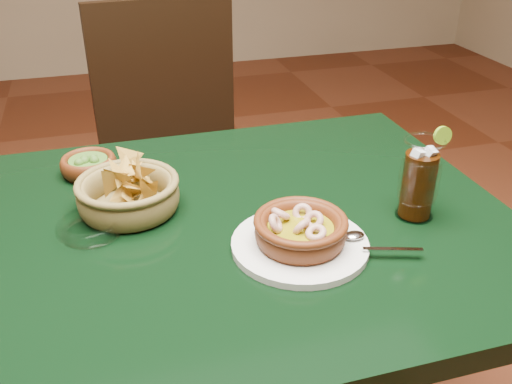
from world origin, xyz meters
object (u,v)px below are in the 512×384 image
object	(u,v)px
dining_table	(179,274)
cola_drink	(419,180)
chip_basket	(129,194)
dining_chair	(180,158)
shrimp_plate	(301,233)

from	to	relation	value
dining_table	cola_drink	bearing A→B (deg)	-10.54
chip_basket	dining_chair	bearing A→B (deg)	73.55
dining_table	dining_chair	distance (m)	0.73
dining_chair	dining_table	bearing A→B (deg)	-99.42
shrimp_plate	chip_basket	bearing A→B (deg)	141.67
dining_table	chip_basket	size ratio (longest dim) A/B	5.55
dining_table	shrimp_plate	size ratio (longest dim) A/B	4.14
dining_table	dining_chair	xyz separation A→B (m)	(0.12, 0.71, -0.11)
cola_drink	chip_basket	bearing A→B (deg)	161.61
dining_chair	chip_basket	xyz separation A→B (m)	(-0.19, -0.63, 0.24)
dining_chair	cola_drink	distance (m)	0.89
shrimp_plate	dining_chair	bearing A→B (deg)	94.67
shrimp_plate	cola_drink	bearing A→B (deg)	9.67
dining_table	chip_basket	bearing A→B (deg)	128.96
shrimp_plate	chip_basket	world-z (taller)	chip_basket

